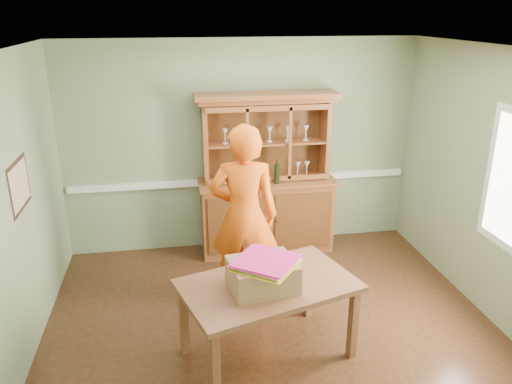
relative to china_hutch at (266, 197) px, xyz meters
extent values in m
plane|color=#4A2D17|center=(-0.28, -1.77, -0.73)|extent=(4.50, 4.50, 0.00)
plane|color=white|center=(-0.28, -1.77, 1.97)|extent=(4.50, 4.50, 0.00)
plane|color=gray|center=(-0.28, 0.23, 0.62)|extent=(4.50, 0.00, 4.50)
plane|color=gray|center=(-2.53, -1.77, 0.62)|extent=(0.00, 4.00, 4.00)
plane|color=gray|center=(1.97, -1.77, 0.62)|extent=(0.00, 4.00, 4.00)
plane|color=gray|center=(-0.28, -3.77, 0.62)|extent=(4.50, 0.00, 4.50)
cube|color=white|center=(-0.28, 0.21, 0.17)|extent=(4.41, 0.05, 0.08)
cube|color=#331E14|center=(-2.51, -1.47, 0.82)|extent=(0.03, 0.60, 0.46)
cube|color=#C1B38D|center=(-2.50, -1.47, 0.82)|extent=(0.01, 0.52, 0.38)
cube|color=brown|center=(0.00, -0.02, -0.26)|extent=(1.68, 0.51, 0.93)
cube|color=brown|center=(0.00, -0.03, 0.23)|extent=(1.74, 0.57, 0.04)
cube|color=#563114|center=(0.00, 0.22, 0.73)|extent=(1.59, 0.04, 0.98)
cube|color=brown|center=(-0.76, 0.06, 0.73)|extent=(0.06, 0.35, 0.98)
cube|color=brown|center=(0.77, 0.06, 0.73)|extent=(0.06, 0.35, 0.98)
cube|color=brown|center=(0.00, 0.06, 1.25)|extent=(1.68, 0.41, 0.06)
cube|color=brown|center=(0.00, 0.04, 1.31)|extent=(1.76, 0.45, 0.06)
cube|color=brown|center=(0.00, 0.06, 0.71)|extent=(1.47, 0.31, 0.02)
imported|color=#B2B2B7|center=(-0.14, 0.06, 0.33)|extent=(0.17, 0.17, 0.18)
imported|color=gold|center=(-0.42, 0.06, 0.27)|extent=(0.20, 0.20, 0.05)
cylinder|color=black|center=(0.09, -0.19, 0.39)|extent=(0.07, 0.07, 0.30)
cube|color=brown|center=(-0.40, -2.16, 0.00)|extent=(1.70, 1.31, 0.05)
cube|color=brown|center=(-0.93, -2.71, -0.38)|extent=(0.09, 0.09, 0.70)
cube|color=brown|center=(-1.15, -2.00, -0.38)|extent=(0.09, 0.09, 0.70)
cube|color=brown|center=(0.35, -2.32, -0.38)|extent=(0.09, 0.09, 0.70)
cube|color=brown|center=(0.13, -1.61, -0.38)|extent=(0.09, 0.09, 0.70)
cube|color=#A27C53|center=(-0.47, -2.24, 0.15)|extent=(0.61, 0.51, 0.26)
cube|color=yellow|center=(-0.47, -2.28, 0.29)|extent=(0.64, 0.64, 0.01)
cube|color=green|center=(-0.47, -2.28, 0.29)|extent=(0.64, 0.64, 0.01)
cube|color=#2AC2C7|center=(-0.47, -2.28, 0.30)|extent=(0.64, 0.64, 0.01)
cube|color=pink|center=(-0.47, -2.28, 0.31)|extent=(0.64, 0.64, 0.01)
cube|color=#D72070|center=(-0.47, -2.28, 0.32)|extent=(0.64, 0.64, 0.01)
cube|color=#D92178|center=(-0.47, -2.28, 0.33)|extent=(0.64, 0.64, 0.01)
imported|color=#EC590E|center=(-0.47, -1.18, 0.26)|extent=(0.78, 0.57, 1.97)
camera|label=1|loc=(-1.16, -5.92, 2.29)|focal=35.00mm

